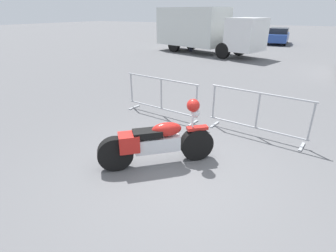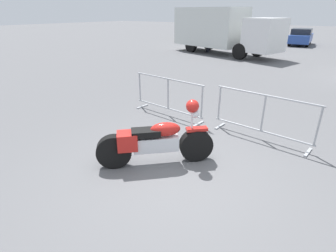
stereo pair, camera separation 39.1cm
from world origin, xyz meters
name	(u,v)px [view 1 (the left image)]	position (x,y,z in m)	size (l,w,h in m)	color
ground_plane	(176,174)	(0.00, 0.00, 0.00)	(120.00, 120.00, 0.00)	#5B5B5E
motorcycle	(157,141)	(-0.50, 0.15, 0.48)	(1.72, 1.70, 1.27)	black
crowd_barrier_near	(161,96)	(-1.81, 2.40, 0.56)	(2.34, 0.63, 1.07)	#9EA0A5
crowd_barrier_far	(257,114)	(0.81, 2.40, 0.56)	(2.34, 0.63, 1.07)	#9EA0A5
box_truck	(202,29)	(-5.82, 14.17, 1.64)	(8.02, 4.13, 2.98)	silver
parked_car_yellow	(189,31)	(-11.30, 23.20, 0.77)	(2.20, 4.61, 1.52)	yellow
parked_car_green	(217,33)	(-8.26, 23.67, 0.69)	(1.98, 4.16, 1.37)	#236B38
parked_car_silver	(246,34)	(-5.21, 23.43, 0.70)	(2.02, 4.23, 1.39)	#B7BABF
parked_car_blue	(278,36)	(-2.17, 22.91, 0.69)	(1.99, 4.17, 1.37)	#284799
pedestrian	(191,38)	(-6.79, 14.45, 0.92)	(0.35, 0.35, 1.69)	#262838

